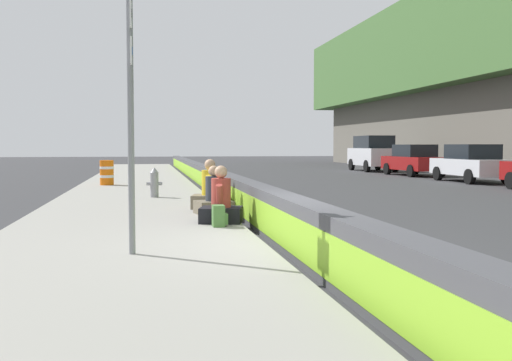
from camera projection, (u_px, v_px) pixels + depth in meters
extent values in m
plane|color=#353538|center=(296.00, 253.00, 9.10)|extent=(160.00, 160.00, 0.00)
cube|color=gray|center=(120.00, 254.00, 8.61)|extent=(80.00, 4.40, 0.14)
cube|color=#47474C|center=(296.00, 225.00, 9.07)|extent=(76.00, 0.44, 0.85)
cube|color=#8CC62D|center=(281.00, 229.00, 9.03)|extent=(74.48, 0.01, 0.54)
cylinder|color=gray|center=(131.00, 125.00, 8.13)|extent=(0.09, 0.09, 3.60)
cube|color=white|center=(131.00, 15.00, 8.04)|extent=(0.44, 0.02, 0.36)
cube|color=black|center=(132.00, 15.00, 8.05)|extent=(0.30, 0.01, 0.10)
cube|color=white|center=(131.00, 52.00, 8.07)|extent=(0.44, 0.02, 0.36)
cube|color=#1956AD|center=(132.00, 52.00, 8.08)|extent=(0.30, 0.01, 0.10)
cylinder|color=gray|center=(154.00, 185.00, 17.25)|extent=(0.24, 0.24, 0.72)
cone|color=gray|center=(154.00, 170.00, 17.23)|extent=(0.26, 0.26, 0.16)
cylinder|color=gray|center=(160.00, 184.00, 17.28)|extent=(0.10, 0.12, 0.10)
cylinder|color=gray|center=(149.00, 184.00, 17.22)|extent=(0.10, 0.12, 0.10)
cube|color=black|center=(221.00, 215.00, 11.61)|extent=(0.86, 0.95, 0.30)
cylinder|color=#AD3D33|center=(221.00, 193.00, 11.58)|extent=(0.39, 0.39, 0.57)
sphere|color=tan|center=(221.00, 172.00, 11.56)|extent=(0.25, 0.25, 0.25)
cylinder|color=#AD3D33|center=(222.00, 195.00, 11.80)|extent=(0.32, 0.20, 0.50)
cylinder|color=#AD3D33|center=(220.00, 197.00, 11.37)|extent=(0.32, 0.20, 0.50)
cube|color=#706651|center=(214.00, 207.00, 13.07)|extent=(0.80, 0.89, 0.29)
cylinder|color=#333842|center=(214.00, 189.00, 13.05)|extent=(0.37, 0.37, 0.54)
sphere|color=tan|center=(214.00, 171.00, 13.03)|extent=(0.24, 0.24, 0.24)
cylinder|color=#333842|center=(211.00, 190.00, 13.24)|extent=(0.30, 0.18, 0.48)
cylinder|color=#333842|center=(217.00, 192.00, 12.87)|extent=(0.30, 0.18, 0.48)
cube|color=#706651|center=(210.00, 202.00, 14.25)|extent=(0.90, 0.99, 0.32)
cylinder|color=gold|center=(210.00, 183.00, 14.23)|extent=(0.41, 0.41, 0.60)
sphere|color=tan|center=(210.00, 165.00, 14.20)|extent=(0.27, 0.27, 0.27)
cylinder|color=gold|center=(211.00, 184.00, 14.45)|extent=(0.33, 0.21, 0.53)
cylinder|color=gold|center=(209.00, 186.00, 14.01)|extent=(0.33, 0.21, 0.53)
cube|color=#4C7A3D|center=(218.00, 216.00, 11.02)|extent=(0.32, 0.22, 0.40)
cube|color=#4C7A3D|center=(226.00, 219.00, 11.05)|extent=(0.22, 0.06, 0.20)
cylinder|color=orange|center=(107.00, 173.00, 22.59)|extent=(0.52, 0.52, 0.95)
cylinder|color=white|center=(107.00, 168.00, 22.58)|extent=(0.54, 0.54, 0.10)
cylinder|color=white|center=(107.00, 176.00, 22.60)|extent=(0.54, 0.54, 0.10)
cylinder|color=black|center=(512.00, 181.00, 22.24)|extent=(0.67, 0.24, 0.66)
cube|color=silver|center=(471.00, 167.00, 26.60)|extent=(4.53, 1.87, 0.72)
cube|color=black|center=(472.00, 152.00, 26.46)|extent=(2.22, 1.65, 0.66)
cylinder|color=black|center=(438.00, 173.00, 27.89)|extent=(0.66, 0.23, 0.66)
cylinder|color=black|center=(471.00, 173.00, 28.18)|extent=(0.66, 0.23, 0.66)
cylinder|color=black|center=(470.00, 177.00, 25.06)|extent=(0.66, 0.23, 0.66)
cylinder|color=black|center=(507.00, 176.00, 25.35)|extent=(0.66, 0.23, 0.66)
cube|color=maroon|center=(413.00, 163.00, 32.28)|extent=(4.56, 1.95, 0.72)
cube|color=black|center=(414.00, 151.00, 32.14)|extent=(2.25, 1.69, 0.66)
cylinder|color=black|center=(387.00, 169.00, 33.52)|extent=(0.67, 0.24, 0.66)
cylinder|color=black|center=(415.00, 169.00, 33.89)|extent=(0.67, 0.24, 0.66)
cylinder|color=black|center=(411.00, 171.00, 30.71)|extent=(0.67, 0.24, 0.66)
cylinder|color=black|center=(441.00, 171.00, 31.09)|extent=(0.67, 0.24, 0.66)
cube|color=silver|center=(373.00, 157.00, 38.03)|extent=(4.87, 2.09, 1.10)
cube|color=black|center=(373.00, 142.00, 37.88)|extent=(3.16, 1.84, 0.80)
cylinder|color=black|center=(352.00, 165.00, 39.45)|extent=(0.77, 0.25, 0.76)
cylinder|color=black|center=(378.00, 164.00, 39.72)|extent=(0.77, 0.25, 0.76)
cylinder|color=black|center=(367.00, 166.00, 36.42)|extent=(0.77, 0.25, 0.76)
cylinder|color=black|center=(395.00, 166.00, 36.69)|extent=(0.77, 0.25, 0.76)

